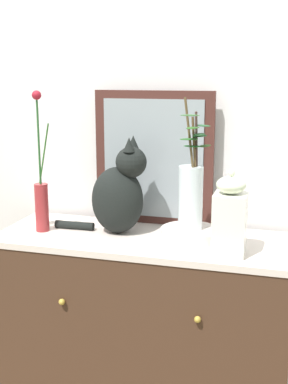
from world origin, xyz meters
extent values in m
cube|color=silver|center=(0.00, 0.29, 1.30)|extent=(4.40, 0.08, 2.60)
cube|color=#41291B|center=(0.00, 0.00, 0.46)|extent=(1.14, 0.42, 0.92)
cube|color=beige|center=(0.00, 0.00, 0.93)|extent=(1.16, 0.43, 0.02)
sphere|color=#B79338|center=(-0.26, -0.22, 0.73)|extent=(0.02, 0.02, 0.02)
sphere|color=#B79338|center=(0.26, -0.22, 0.73)|extent=(0.02, 0.02, 0.02)
cube|color=#46231D|center=(-0.01, 0.20, 1.22)|extent=(0.50, 0.03, 0.56)
cube|color=gray|center=(-0.01, 0.18, 1.22)|extent=(0.42, 0.01, 0.49)
ellipsoid|color=black|center=(-0.12, 0.03, 1.07)|extent=(0.21, 0.18, 0.27)
sphere|color=black|center=(-0.06, 0.03, 1.23)|extent=(0.12, 0.12, 0.12)
cone|color=black|center=(-0.06, 0.06, 1.30)|extent=(0.05, 0.05, 0.05)
cone|color=black|center=(-0.06, 0.00, 1.30)|extent=(0.05, 0.05, 0.05)
cylinder|color=black|center=(-0.30, 0.02, 0.96)|extent=(0.16, 0.04, 0.03)
cylinder|color=maroon|center=(-0.42, -0.03, 1.04)|extent=(0.05, 0.05, 0.19)
cylinder|color=#265426|center=(-0.42, -0.03, 1.30)|extent=(0.01, 0.01, 0.33)
sphere|color=maroon|center=(-0.42, -0.03, 1.48)|extent=(0.04, 0.04, 0.04)
cylinder|color=#27581E|center=(-0.40, -0.03, 1.26)|extent=(0.05, 0.01, 0.24)
cylinder|color=silver|center=(0.18, 0.01, 0.96)|extent=(0.23, 0.23, 0.05)
cylinder|color=silver|center=(0.18, 0.01, 1.11)|extent=(0.09, 0.09, 0.24)
cylinder|color=brown|center=(0.19, 0.00, 1.27)|extent=(0.03, 0.03, 0.28)
ellipsoid|color=#215D24|center=(0.19, 0.00, 1.30)|extent=(0.07, 0.04, 0.01)
ellipsoid|color=#234F28|center=(0.21, -0.03, 1.35)|extent=(0.05, 0.08, 0.01)
cylinder|color=brown|center=(0.18, -0.01, 1.31)|extent=(0.06, 0.01, 0.35)
ellipsoid|color=#245621|center=(0.18, -0.03, 1.33)|extent=(0.08, 0.07, 0.01)
ellipsoid|color=#2A5A20|center=(0.19, -0.05, 1.38)|extent=(0.06, 0.08, 0.01)
ellipsoid|color=#2E542A|center=(0.18, -0.06, 1.42)|extent=(0.07, 0.04, 0.01)
cylinder|color=#45312A|center=(0.20, 0.01, 1.28)|extent=(0.01, 0.05, 0.30)
ellipsoid|color=#2D4F1F|center=(0.23, 0.02, 1.30)|extent=(0.06, 0.08, 0.01)
ellipsoid|color=#1F5527|center=(0.21, 0.01, 1.34)|extent=(0.07, 0.08, 0.01)
ellipsoid|color=#214C29|center=(0.22, 0.01, 1.38)|extent=(0.08, 0.07, 0.01)
cube|color=silver|center=(0.34, -0.10, 1.05)|extent=(0.11, 0.11, 0.22)
ellipsoid|color=#E6F2CA|center=(0.34, -0.10, 1.19)|extent=(0.10, 0.10, 0.06)
sphere|color=silver|center=(0.34, -0.10, 1.23)|extent=(0.02, 0.02, 0.02)
cylinder|color=beige|center=(-0.45, 0.04, 1.00)|extent=(0.04, 0.04, 0.13)
cylinder|color=black|center=(-0.45, 0.04, 1.07)|extent=(0.00, 0.00, 0.01)
camera|label=1|loc=(0.52, -1.84, 1.57)|focal=47.95mm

